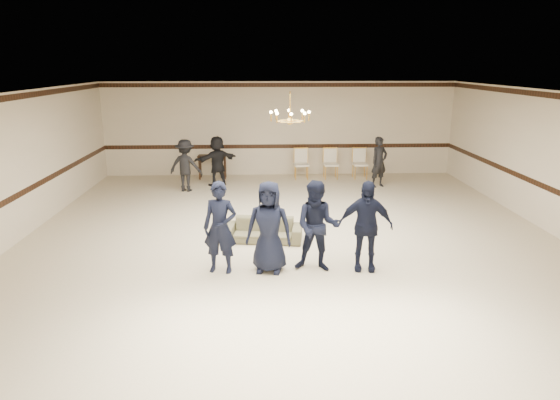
{
  "coord_description": "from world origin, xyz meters",
  "views": [
    {
      "loc": [
        -0.66,
        -9.88,
        3.8
      ],
      "look_at": [
        -0.28,
        -0.5,
        1.16
      ],
      "focal_mm": 31.41,
      "sensor_mm": 36.0,
      "label": 1
    }
  ],
  "objects": [
    {
      "name": "console_table",
      "position": [
        -2.29,
        6.47,
        0.4
      ],
      "size": [
        0.97,
        0.46,
        0.8
      ],
      "primitive_type": "cube",
      "rotation": [
        0.0,
        0.0,
        -0.06
      ],
      "color": "#301D10",
      "rests_on": "floor"
    },
    {
      "name": "banquet_chair_right",
      "position": [
        2.71,
        6.27,
        0.5
      ],
      "size": [
        0.5,
        0.5,
        1.0
      ],
      "primitive_type": null,
      "rotation": [
        0.0,
        0.0,
        0.02
      ],
      "color": "#F3E7CC",
      "rests_on": "floor"
    },
    {
      "name": "boy_b",
      "position": [
        -0.52,
        -1.29,
        0.87
      ],
      "size": [
        0.93,
        0.69,
        1.73
      ],
      "primitive_type": "imported",
      "rotation": [
        0.0,
        0.0,
        -0.18
      ],
      "color": "black",
      "rests_on": "floor"
    },
    {
      "name": "settee",
      "position": [
        -0.62,
        0.33,
        0.25
      ],
      "size": [
        1.77,
        0.88,
        0.49
      ],
      "primitive_type": "imported",
      "rotation": [
        0.0,
        0.0,
        -0.13
      ],
      "color": "#656243",
      "rests_on": "floor"
    },
    {
      "name": "chandelier",
      "position": [
        0.0,
        1.0,
        2.88
      ],
      "size": [
        0.94,
        0.94,
        0.89
      ],
      "primitive_type": null,
      "color": "gold",
      "rests_on": "ceiling"
    },
    {
      "name": "adult_right",
      "position": [
        3.06,
        5.1,
        0.79
      ],
      "size": [
        0.69,
        0.6,
        1.59
      ],
      "primitive_type": "imported",
      "rotation": [
        0.0,
        0.0,
        0.46
      ],
      "color": "black",
      "rests_on": "floor"
    },
    {
      "name": "crown_molding",
      "position": [
        0.0,
        6.99,
        3.08
      ],
      "size": [
        12.0,
        0.02,
        0.14
      ],
      "primitive_type": "cube",
      "color": "black",
      "rests_on": "wall_back"
    },
    {
      "name": "adult_mid",
      "position": [
        -2.04,
        5.5,
        0.79
      ],
      "size": [
        1.5,
        1.18,
        1.59
      ],
      "primitive_type": "imported",
      "rotation": [
        0.0,
        0.0,
        3.71
      ],
      "color": "black",
      "rests_on": "floor"
    },
    {
      "name": "boy_a",
      "position": [
        -1.42,
        -1.29,
        0.87
      ],
      "size": [
        0.7,
        0.53,
        1.73
      ],
      "primitive_type": "imported",
      "rotation": [
        0.0,
        0.0,
        -0.19
      ],
      "color": "black",
      "rests_on": "floor"
    },
    {
      "name": "boy_d",
      "position": [
        1.28,
        -1.29,
        0.87
      ],
      "size": [
        1.06,
        0.55,
        1.73
      ],
      "primitive_type": "imported",
      "rotation": [
        0.0,
        0.0,
        -0.13
      ],
      "color": "black",
      "rests_on": "floor"
    },
    {
      "name": "banquet_chair_mid",
      "position": [
        1.71,
        6.27,
        0.5
      ],
      "size": [
        0.5,
        0.5,
        1.0
      ],
      "primitive_type": null,
      "rotation": [
        0.0,
        0.0,
        0.03
      ],
      "color": "#F3E7CC",
      "rests_on": "floor"
    },
    {
      "name": "room",
      "position": [
        0.0,
        0.0,
        1.6
      ],
      "size": [
        12.01,
        14.01,
        3.21
      ],
      "color": "beige",
      "rests_on": "ground"
    },
    {
      "name": "boy_c",
      "position": [
        0.38,
        -1.29,
        0.87
      ],
      "size": [
        0.96,
        0.82,
        1.73
      ],
      "primitive_type": "imported",
      "rotation": [
        0.0,
        0.0,
        -0.21
      ],
      "color": "black",
      "rests_on": "floor"
    },
    {
      "name": "chair_rail",
      "position": [
        0.0,
        6.99,
        1.0
      ],
      "size": [
        12.0,
        0.02,
        0.14
      ],
      "primitive_type": "cube",
      "color": "black",
      "rests_on": "wall_back"
    },
    {
      "name": "adult_left",
      "position": [
        -2.94,
        4.8,
        0.79
      ],
      "size": [
        1.14,
        0.82,
        1.59
      ],
      "primitive_type": "imported",
      "rotation": [
        0.0,
        0.0,
        2.9
      ],
      "color": "black",
      "rests_on": "floor"
    },
    {
      "name": "banquet_chair_left",
      "position": [
        0.71,
        6.27,
        0.5
      ],
      "size": [
        0.53,
        0.53,
        1.0
      ],
      "primitive_type": null,
      "rotation": [
        0.0,
        0.0,
        0.1
      ],
      "color": "#F3E7CC",
      "rests_on": "floor"
    }
  ]
}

